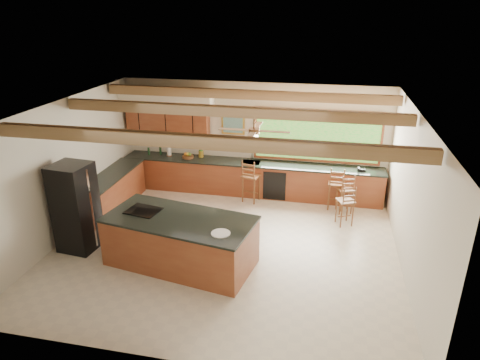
# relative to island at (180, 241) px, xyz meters

# --- Properties ---
(ground) EXTENTS (7.20, 7.20, 0.00)m
(ground) POSITION_rel_island_xyz_m (0.74, 0.76, -0.51)
(ground) COLOR beige
(ground) RESTS_ON ground
(room_shell) EXTENTS (7.27, 6.54, 3.02)m
(room_shell) POSITION_rel_island_xyz_m (0.57, 1.41, 1.71)
(room_shell) COLOR beige
(room_shell) RESTS_ON ground
(counter_run) EXTENTS (7.12, 3.10, 1.25)m
(counter_run) POSITION_rel_island_xyz_m (-0.08, 3.28, -0.04)
(counter_run) COLOR brown
(counter_run) RESTS_ON ground
(island) EXTENTS (3.10, 1.85, 1.03)m
(island) POSITION_rel_island_xyz_m (0.00, 0.00, 0.00)
(island) COLOR brown
(island) RESTS_ON ground
(refrigerator) EXTENTS (0.81, 0.79, 1.89)m
(refrigerator) POSITION_rel_island_xyz_m (-2.31, 0.14, 0.44)
(refrigerator) COLOR black
(refrigerator) RESTS_ON ground
(bar_stool_a) EXTENTS (0.51, 0.51, 1.18)m
(bar_stool_a) POSITION_rel_island_xyz_m (0.84, 3.15, 0.19)
(bar_stool_a) COLOR brown
(bar_stool_a) RESTS_ON ground
(bar_stool_b) EXTENTS (0.42, 0.42, 1.14)m
(bar_stool_b) POSITION_rel_island_xyz_m (3.02, 3.15, 0.17)
(bar_stool_b) COLOR brown
(bar_stool_b) RESTS_ON ground
(bar_stool_c) EXTENTS (0.47, 0.47, 1.04)m
(bar_stool_c) POSITION_rel_island_xyz_m (3.24, 2.98, 0.11)
(bar_stool_c) COLOR brown
(bar_stool_c) RESTS_ON ground
(bar_stool_d) EXTENTS (0.48, 0.48, 1.01)m
(bar_stool_d) POSITION_rel_island_xyz_m (3.23, 2.31, 0.09)
(bar_stool_d) COLOR brown
(bar_stool_d) RESTS_ON ground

